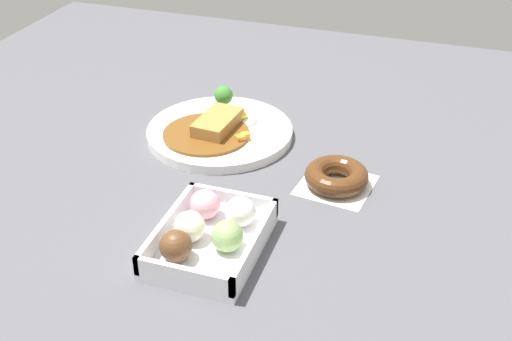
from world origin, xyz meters
The scene contains 4 objects.
ground_plane centered at (0.00, 0.00, 0.00)m, with size 1.60×1.60×0.00m, color #4C4C51.
curry_plate centered at (-0.17, -0.08, 0.01)m, with size 0.28×0.28×0.07m.
donut_box centered at (0.15, 0.03, 0.02)m, with size 0.20×0.15×0.06m.
chocolate_ring_donut centered at (-0.07, 0.17, 0.02)m, with size 0.13×0.13×0.04m.
Camera 1 is at (0.84, 0.33, 0.61)m, focal length 45.44 mm.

